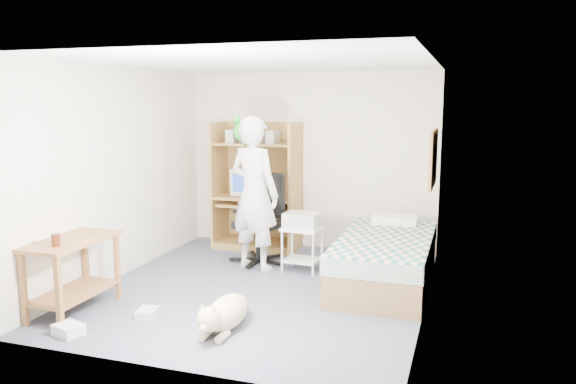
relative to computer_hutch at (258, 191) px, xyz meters
The scene contains 21 objects.
floor 2.05m from the computer_hutch, 68.06° to the right, with size 4.00×4.00×0.00m, color #454C5D.
wall_back 0.86m from the computer_hutch, 20.54° to the left, with size 3.60×0.02×2.50m, color white.
wall_right 3.07m from the computer_hutch, 34.80° to the right, with size 0.02×4.00×2.50m, color white.
wall_left 2.10m from the computer_hutch, 122.33° to the right, with size 0.02×4.00×2.50m, color white.
ceiling 2.52m from the computer_hutch, 68.06° to the right, with size 3.60×4.00×0.02m, color white.
computer_hutch is the anchor object (origin of this frame).
bed 2.35m from the computer_hutch, 29.29° to the right, with size 1.02×2.02×0.66m.
side_desk 3.08m from the computer_hutch, 106.14° to the right, with size 0.50×1.00×0.75m.
corkboard 2.69m from the computer_hutch, 18.72° to the right, with size 0.04×0.94×0.66m.
office_chair 0.87m from the computer_hutch, 65.80° to the right, with size 0.66×0.67×1.16m.
person 1.07m from the computer_hutch, 71.18° to the right, with size 0.70×0.46×1.92m, color silver.
parrot 1.37m from the computer_hutch, 81.93° to the right, with size 0.14×0.24×0.39m.
dog 3.07m from the computer_hutch, 74.95° to the right, with size 0.33×0.98×0.37m.
printer_cart 1.39m from the computer_hutch, 44.21° to the right, with size 0.50×0.41×0.56m.
printer 1.32m from the computer_hutch, 44.21° to the right, with size 0.42×0.32×0.18m, color #ADADA8.
crt_monitor 0.21m from the computer_hutch, behind, with size 0.42×0.45×0.37m.
keyboard 0.22m from the computer_hutch, 86.29° to the right, with size 0.45×0.16×0.03m, color beige.
pencil_cup 0.33m from the computer_hutch, 15.46° to the right, with size 0.08×0.08×0.12m, color gold.
drink_glass 3.30m from the computer_hutch, 104.01° to the right, with size 0.08×0.08×0.12m, color #3D1809.
floor_box_a 3.56m from the computer_hutch, 98.68° to the right, with size 0.25×0.20×0.10m, color silver.
floor_box_b 2.94m from the computer_hutch, 91.68° to the right, with size 0.18×0.22×0.08m, color #B4B3AE.
Camera 1 is at (2.17, -5.67, 2.11)m, focal length 35.00 mm.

